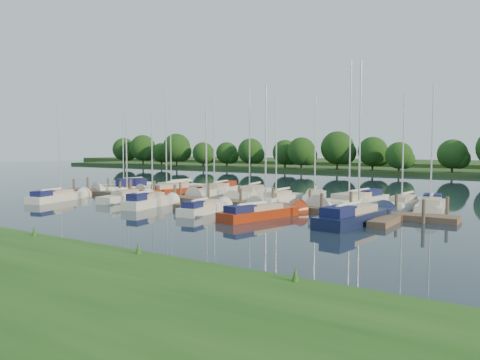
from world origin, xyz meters
The scene contains 23 objects.
ground centered at (0.00, 0.00, 0.00)m, with size 260.00×260.00×0.00m, color #182130.
dock centered at (0.00, 7.31, 0.20)m, with size 40.00×6.00×0.40m.
mooring_pilings centered at (0.00, 8.43, 0.60)m, with size 38.24×2.84×2.00m.
far_shore centered at (0.00, 75.00, 0.30)m, with size 180.00×30.00×0.60m, color #264018.
distant_hill centered at (0.00, 100.00, 0.70)m, with size 220.00×40.00×1.40m, color #335123.
treeline centered at (-1.48, 62.37, 4.15)m, with size 143.61×9.95×8.29m.
sailboat_n_0 centered at (-17.22, 13.37, 0.28)m, with size 2.63×7.90×10.09m.
motorboat centered at (-14.05, 10.98, 0.39)m, with size 4.01×6.48×1.96m.
sailboat_n_2 centered at (-10.36, 14.05, 0.28)m, with size 2.90×8.85×11.17m.
sailboat_n_3 centered at (-8.29, 11.08, 0.28)m, with size 4.02×9.61×12.09m.
sailboat_n_4 centered at (-4.68, 14.55, 0.33)m, with size 2.83×8.54×10.83m.
sailboat_n_5 centered at (0.37, 13.37, 0.28)m, with size 3.34×8.69×11.07m.
sailboat_n_6 centered at (4.70, 10.97, 0.28)m, with size 1.86×7.46×9.64m.
sailboat_n_7 centered at (6.69, 14.56, 0.27)m, with size 4.12×7.78×9.96m.
sailboat_n_8 centered at (10.74, 13.19, 0.32)m, with size 3.74×10.22×12.71m.
sailboat_n_9 centered at (14.93, 13.60, 0.27)m, with size 2.39×7.63×9.71m.
sailboat_n_10 centered at (17.18, 13.11, 0.32)m, with size 2.80×8.14×10.26m.
sailboat_s_0 centered at (-13.58, 1.55, 0.31)m, with size 3.17×7.27×9.23m.
sailboat_s_1 centered at (-8.05, 4.86, 0.27)m, with size 2.52×6.81×8.72m.
sailboat_s_2 centered at (-3.18, 3.06, 0.34)m, with size 2.34×6.51×8.53m.
sailboat_s_3 centered at (2.90, 2.70, 0.31)m, with size 2.33×6.45×8.23m.
sailboat_s_4 centered at (7.91, 2.85, 0.31)m, with size 3.33×7.71×9.70m.
sailboat_s_5 centered at (14.29, 4.12, 0.34)m, with size 2.91×8.68×11.06m.
Camera 1 is at (24.71, -25.41, 5.00)m, focal length 35.00 mm.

